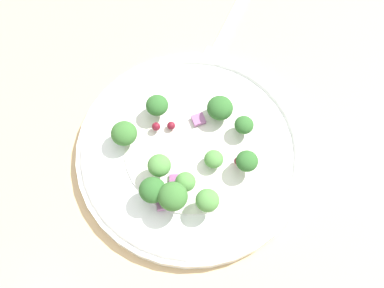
{
  "coord_description": "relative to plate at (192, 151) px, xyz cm",
  "views": [
    {
      "loc": [
        -22.79,
        1.9,
        50.27
      ],
      "look_at": [
        -1.26,
        -1.22,
        2.7
      ],
      "focal_mm": 48.49,
      "sensor_mm": 36.0,
      "label": 1
    }
  ],
  "objects": [
    {
      "name": "ground_plane",
      "position": [
        1.26,
        1.22,
        -1.86
      ],
      "size": [
        180.0,
        180.0,
        2.0
      ],
      "primitive_type": "cube",
      "color": "tan"
    },
    {
      "name": "plate",
      "position": [
        0.0,
        0.0,
        0.0
      ],
      "size": [
        24.09,
        24.09,
        1.7
      ],
      "color": "white",
      "rests_on": "ground_plane"
    },
    {
      "name": "dressing_pool",
      "position": [
        0.0,
        -0.0,
        0.44
      ],
      "size": [
        13.97,
        13.97,
        0.2
      ],
      "primitive_type": "cylinder",
      "color": "white",
      "rests_on": "plate"
    },
    {
      "name": "broccoli_floret_0",
      "position": [
        -3.98,
        1.23,
        1.92
      ],
      "size": [
        2.01,
        2.01,
        2.04
      ],
      "color": "#9EC684",
      "rests_on": "plate"
    },
    {
      "name": "broccoli_floret_1",
      "position": [
        4.7,
        2.98,
        2.21
      ],
      "size": [
        2.35,
        2.35,
        2.38
      ],
      "color": "#ADD18E",
      "rests_on": "plate"
    },
    {
      "name": "broccoli_floret_2",
      "position": [
        -2.91,
        -5.03,
        2.46
      ],
      "size": [
        2.22,
        2.22,
        2.25
      ],
      "color": "#ADD18E",
      "rests_on": "plate"
    },
    {
      "name": "broccoli_floret_3",
      "position": [
        2.05,
        6.67,
        2.02
      ],
      "size": [
        2.68,
        2.68,
        2.72
      ],
      "color": "#ADD18E",
      "rests_on": "plate"
    },
    {
      "name": "broccoli_floret_4",
      "position": [
        3.51,
        -3.44,
        2.08
      ],
      "size": [
        2.73,
        2.73,
        2.77
      ],
      "color": "#9EC684",
      "rests_on": "plate"
    },
    {
      "name": "broccoli_floret_5",
      "position": [
        -6.36,
        -0.56,
        2.5
      ],
      "size": [
        2.3,
        2.3,
        2.33
      ],
      "color": "#ADD18E",
      "rests_on": "plate"
    },
    {
      "name": "broccoli_floret_6",
      "position": [
        -5.6,
        2.66,
        2.81
      ],
      "size": [
        2.89,
        2.89,
        2.92
      ],
      "color": "#8EB77A",
      "rests_on": "plate"
    },
    {
      "name": "broccoli_floret_7",
      "position": [
        1.04,
        -5.57,
        2.01
      ],
      "size": [
        1.99,
        1.99,
        2.02
      ],
      "color": "#8EB77A",
      "rests_on": "plate"
    },
    {
      "name": "broccoli_floret_8",
      "position": [
        -1.84,
        -1.94,
        1.54
      ],
      "size": [
        1.94,
        1.94,
        1.97
      ],
      "color": "#ADD18E",
      "rests_on": "plate"
    },
    {
      "name": "broccoli_floret_9",
      "position": [
        -4.56,
        4.49,
        2.45
      ],
      "size": [
        2.63,
        2.63,
        2.66
      ],
      "color": "#8EB77A",
      "rests_on": "plate"
    },
    {
      "name": "broccoli_floret_10",
      "position": [
        -2.17,
        3.54,
        2.55
      ],
      "size": [
        2.33,
        2.33,
        2.36
      ],
      "color": "#9EC684",
      "rests_on": "plate"
    },
    {
      "name": "cranberry_0",
      "position": [
        2.75,
        3.37,
        1.31
      ],
      "size": [
        0.89,
        0.89,
        0.89
      ],
      "primitive_type": "sphere",
      "color": "maroon",
      "rests_on": "plate"
    },
    {
      "name": "cranberry_1",
      "position": [
        2.76,
        1.79,
        1.05
      ],
      "size": [
        0.87,
        0.87,
        0.87
      ],
      "primitive_type": "sphere",
      "color": "maroon",
      "rests_on": "plate"
    },
    {
      "name": "cranberry_2",
      "position": [
        -2.26,
        -4.34,
        1.27
      ],
      "size": [
        0.79,
        0.79,
        0.79
      ],
      "primitive_type": "sphere",
      "color": "maroon",
      "rests_on": "plate"
    },
    {
      "name": "onion_bit_0",
      "position": [
        -3.05,
        2.27,
        0.7
      ],
      "size": [
        0.99,
        1.01,
        0.41
      ],
      "primitive_type": "cube",
      "rotation": [
        0.0,
        0.0,
        3.05
      ],
      "color": "#934C84",
      "rests_on": "plate"
    },
    {
      "name": "onion_bit_1",
      "position": [
        -5.64,
        3.75,
        1.06
      ],
      "size": [
        1.14,
        1.16,
        0.54
      ],
      "primitive_type": "cube",
      "rotation": [
        0.0,
        0.0,
        0.01
      ],
      "color": "#A35B93",
      "rests_on": "plate"
    },
    {
      "name": "onion_bit_2",
      "position": [
        3.15,
        -1.15,
        0.87
      ],
      "size": [
        1.43,
        1.5,
        0.49
      ],
      "primitive_type": "cube",
      "rotation": [
        0.0,
        0.0,
        0.2
      ],
      "color": "#A35B93",
      "rests_on": "plate"
    },
    {
      "name": "fork",
      "position": [
        16.42,
        -7.13,
        -0.61
      ],
      "size": [
        16.73,
        11.38,
        0.5
      ],
      "color": "silver",
      "rests_on": "ground_plane"
    }
  ]
}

